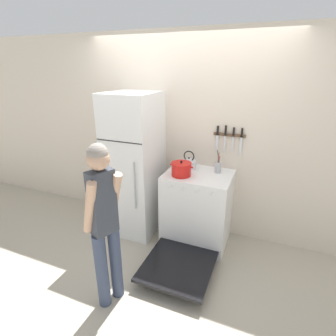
{
  "coord_description": "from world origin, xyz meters",
  "views": [
    {
      "loc": [
        1.05,
        -3.13,
        2.13
      ],
      "look_at": [
        -0.04,
        -0.46,
        1.01
      ],
      "focal_mm": 28.0,
      "sensor_mm": 36.0,
      "label": 1
    }
  ],
  "objects_px": {
    "tea_kettle": "(189,163)",
    "utensil_jar": "(218,167)",
    "refrigerator": "(135,166)",
    "stove_range": "(196,210)",
    "person": "(104,219)",
    "dutch_oven_pot": "(181,169)"
  },
  "relations": [
    {
      "from": "tea_kettle",
      "to": "utensil_jar",
      "type": "xyz_separation_m",
      "value": [
        0.36,
        0.01,
        0.01
      ]
    },
    {
      "from": "refrigerator",
      "to": "stove_range",
      "type": "height_order",
      "value": "refrigerator"
    },
    {
      "from": "stove_range",
      "to": "person",
      "type": "xyz_separation_m",
      "value": [
        -0.49,
        -1.19,
        0.44
      ]
    },
    {
      "from": "person",
      "to": "utensil_jar",
      "type": "bearing_deg",
      "value": -5.11
    },
    {
      "from": "refrigerator",
      "to": "person",
      "type": "bearing_deg",
      "value": -73.18
    },
    {
      "from": "dutch_oven_pot",
      "to": "utensil_jar",
      "type": "bearing_deg",
      "value": 34.12
    },
    {
      "from": "utensil_jar",
      "to": "refrigerator",
      "type": "bearing_deg",
      "value": -171.69
    },
    {
      "from": "utensil_jar",
      "to": "person",
      "type": "distance_m",
      "value": 1.53
    },
    {
      "from": "stove_range",
      "to": "person",
      "type": "height_order",
      "value": "person"
    },
    {
      "from": "dutch_oven_pot",
      "to": "utensil_jar",
      "type": "distance_m",
      "value": 0.46
    },
    {
      "from": "stove_range",
      "to": "tea_kettle",
      "type": "bearing_deg",
      "value": 135.03
    },
    {
      "from": "utensil_jar",
      "to": "dutch_oven_pot",
      "type": "bearing_deg",
      "value": -145.88
    },
    {
      "from": "refrigerator",
      "to": "stove_range",
      "type": "xyz_separation_m",
      "value": [
        0.86,
        -0.02,
        -0.46
      ]
    },
    {
      "from": "dutch_oven_pot",
      "to": "person",
      "type": "bearing_deg",
      "value": -105.91
    },
    {
      "from": "utensil_jar",
      "to": "person",
      "type": "height_order",
      "value": "person"
    },
    {
      "from": "stove_range",
      "to": "dutch_oven_pot",
      "type": "distance_m",
      "value": 0.58
    },
    {
      "from": "refrigerator",
      "to": "tea_kettle",
      "type": "xyz_separation_m",
      "value": [
        0.69,
        0.15,
        0.08
      ]
    },
    {
      "from": "refrigerator",
      "to": "dutch_oven_pot",
      "type": "height_order",
      "value": "refrigerator"
    },
    {
      "from": "refrigerator",
      "to": "stove_range",
      "type": "relative_size",
      "value": 1.35
    },
    {
      "from": "stove_range",
      "to": "dutch_oven_pot",
      "type": "relative_size",
      "value": 4.88
    },
    {
      "from": "stove_range",
      "to": "utensil_jar",
      "type": "height_order",
      "value": "utensil_jar"
    },
    {
      "from": "dutch_oven_pot",
      "to": "tea_kettle",
      "type": "relative_size",
      "value": 1.21
    }
  ]
}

